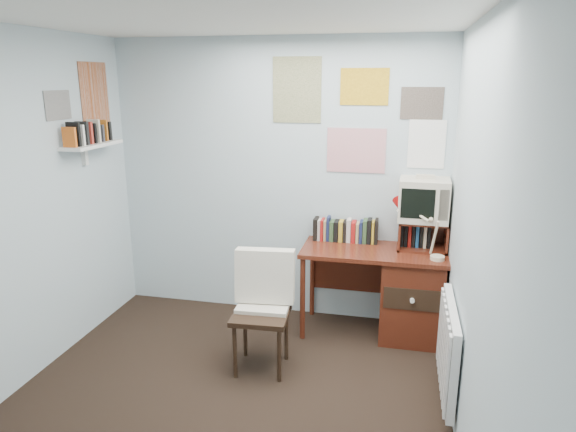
% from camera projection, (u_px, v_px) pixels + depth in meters
% --- Properties ---
extents(ground, '(3.50, 3.50, 0.00)m').
position_uv_depth(ground, '(213.00, 424.00, 3.29)').
color(ground, black).
rests_on(ground, ground).
extents(back_wall, '(3.00, 0.02, 2.50)m').
position_uv_depth(back_wall, '(277.00, 181.00, 4.61)').
color(back_wall, silver).
rests_on(back_wall, ground).
extents(right_wall, '(0.02, 3.50, 2.50)m').
position_uv_depth(right_wall, '(478.00, 258.00, 2.65)').
color(right_wall, silver).
rests_on(right_wall, ground).
extents(ceiling, '(3.00, 3.50, 0.02)m').
position_uv_depth(ceiling, '(195.00, 8.00, 2.64)').
color(ceiling, white).
rests_on(ceiling, back_wall).
extents(desk, '(1.20, 0.55, 0.76)m').
position_uv_depth(desk, '(404.00, 291.00, 4.33)').
color(desk, '#5B2314').
rests_on(desk, ground).
extents(desk_chair, '(0.47, 0.45, 0.88)m').
position_uv_depth(desk_chair, '(261.00, 315.00, 3.82)').
color(desk_chair, black).
rests_on(desk_chair, ground).
extents(desk_lamp, '(0.35, 0.33, 0.41)m').
position_uv_depth(desk_lamp, '(439.00, 235.00, 4.00)').
color(desk_lamp, '#B20C0B').
rests_on(desk_lamp, desk).
extents(tv_riser, '(0.40, 0.30, 0.25)m').
position_uv_depth(tv_riser, '(422.00, 234.00, 4.29)').
color(tv_riser, '#5B2314').
rests_on(tv_riser, desk).
extents(crt_tv, '(0.41, 0.38, 0.38)m').
position_uv_depth(crt_tv, '(424.00, 197.00, 4.23)').
color(crt_tv, beige).
rests_on(crt_tv, tv_riser).
extents(book_row, '(0.60, 0.14, 0.22)m').
position_uv_depth(book_row, '(348.00, 229.00, 4.49)').
color(book_row, '#5B2314').
rests_on(book_row, desk).
extents(radiator, '(0.09, 0.80, 0.60)m').
position_uv_depth(radiator, '(449.00, 348.00, 3.39)').
color(radiator, white).
rests_on(radiator, right_wall).
extents(wall_shelf, '(0.20, 0.62, 0.24)m').
position_uv_depth(wall_shelf, '(92.00, 145.00, 4.20)').
color(wall_shelf, white).
rests_on(wall_shelf, left_wall).
extents(posters_back, '(1.20, 0.01, 0.90)m').
position_uv_depth(posters_back, '(357.00, 115.00, 4.30)').
color(posters_back, white).
rests_on(posters_back, back_wall).
extents(posters_left, '(0.01, 0.70, 0.60)m').
position_uv_depth(posters_left, '(77.00, 97.00, 4.12)').
color(posters_left, white).
rests_on(posters_left, left_wall).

